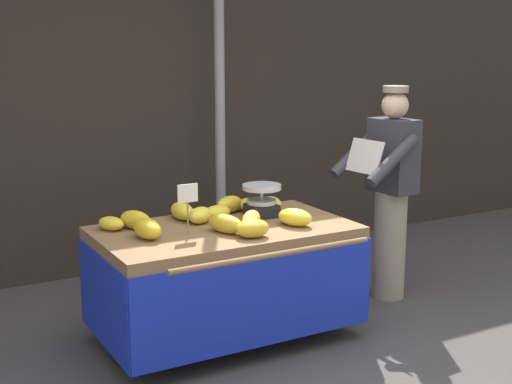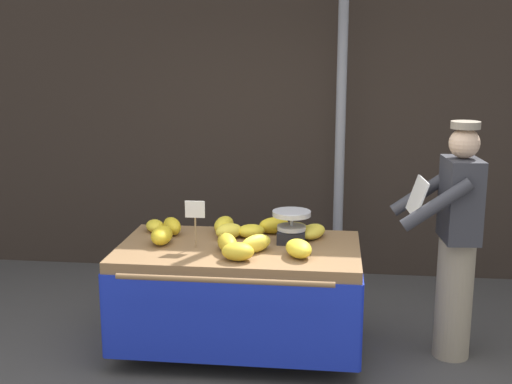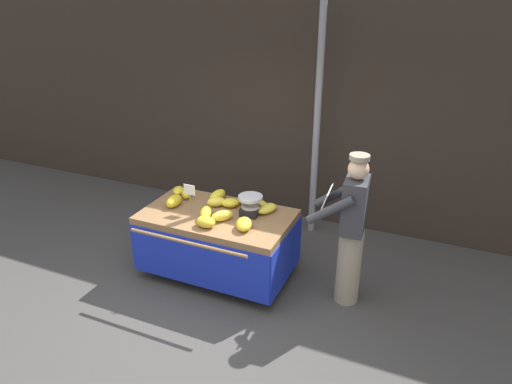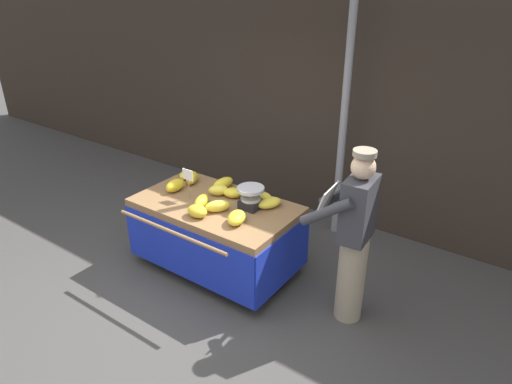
% 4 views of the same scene
% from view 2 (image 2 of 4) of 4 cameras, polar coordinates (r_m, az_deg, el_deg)
% --- Properties ---
extents(back_wall, '(16.00, 0.24, 3.44)m').
position_cam_2_polar(back_wall, '(6.53, 3.07, 8.04)').
color(back_wall, '#332821').
rests_on(back_wall, ground).
extents(street_pole, '(0.09, 0.09, 3.38)m').
position_cam_2_polar(street_pole, '(6.06, 7.27, 7.33)').
color(street_pole, gray).
rests_on(street_pole, ground).
extents(banana_cart, '(1.75, 1.19, 0.81)m').
position_cam_2_polar(banana_cart, '(4.87, -1.46, -7.11)').
color(banana_cart, olive).
rests_on(banana_cart, ground).
extents(weighing_scale, '(0.28, 0.28, 0.24)m').
position_cam_2_polar(weighing_scale, '(4.86, 3.05, -2.97)').
color(weighing_scale, black).
rests_on(weighing_scale, banana_cart).
extents(price_sign, '(0.14, 0.01, 0.34)m').
position_cam_2_polar(price_sign, '(4.71, -5.24, -1.86)').
color(price_sign, '#997A51').
rests_on(price_sign, banana_cart).
extents(banana_bunch_0, '(0.22, 0.31, 0.12)m').
position_cam_2_polar(banana_bunch_0, '(4.66, -2.47, -4.36)').
color(banana_bunch_0, gold).
rests_on(banana_bunch_0, banana_cart).
extents(banana_bunch_1, '(0.25, 0.27, 0.12)m').
position_cam_2_polar(banana_bunch_1, '(4.65, 0.00, -4.41)').
color(banana_bunch_1, yellow).
rests_on(banana_bunch_1, banana_cart).
extents(banana_bunch_2, '(0.22, 0.28, 0.13)m').
position_cam_2_polar(banana_bunch_2, '(5.11, -7.18, -2.90)').
color(banana_bunch_2, gold).
rests_on(banana_bunch_2, banana_cart).
extents(banana_bunch_3, '(0.25, 0.23, 0.10)m').
position_cam_2_polar(banana_bunch_3, '(4.99, -0.43, -3.35)').
color(banana_bunch_3, yellow).
rests_on(banana_bunch_3, banana_cart).
extents(banana_bunch_4, '(0.17, 0.27, 0.13)m').
position_cam_2_polar(banana_bunch_4, '(4.87, -8.06, -3.68)').
color(banana_bunch_4, gold).
rests_on(banana_bunch_4, banana_cart).
extents(banana_bunch_5, '(0.25, 0.30, 0.12)m').
position_cam_2_polar(banana_bunch_5, '(4.55, 3.66, -4.84)').
color(banana_bunch_5, yellow).
rests_on(banana_bunch_5, banana_cart).
extents(banana_bunch_6, '(0.27, 0.21, 0.12)m').
position_cam_2_polar(banana_bunch_6, '(5.10, 1.57, -2.87)').
color(banana_bunch_6, gold).
rests_on(banana_bunch_6, banana_cart).
extents(banana_bunch_7, '(0.26, 0.25, 0.11)m').
position_cam_2_polar(banana_bunch_7, '(4.97, -2.33, -3.36)').
color(banana_bunch_7, yellow).
rests_on(banana_bunch_7, banana_cart).
extents(banana_bunch_8, '(0.23, 0.18, 0.10)m').
position_cam_2_polar(banana_bunch_8, '(5.08, 3.40, -3.13)').
color(banana_bunch_8, yellow).
rests_on(banana_bunch_8, banana_cart).
extents(banana_bunch_9, '(0.26, 0.32, 0.10)m').
position_cam_2_polar(banana_bunch_9, '(4.99, 4.84, -3.39)').
color(banana_bunch_9, yellow).
rests_on(banana_bunch_9, banana_cart).
extents(banana_bunch_10, '(0.23, 0.18, 0.12)m').
position_cam_2_polar(banana_bunch_10, '(4.47, -1.56, -5.11)').
color(banana_bunch_10, gold).
rests_on(banana_bunch_10, banana_cart).
extents(banana_bunch_11, '(0.20, 0.24, 0.09)m').
position_cam_2_polar(banana_bunch_11, '(5.21, -8.64, -2.88)').
color(banana_bunch_11, yellow).
rests_on(banana_bunch_11, banana_cart).
extents(banana_bunch_12, '(0.15, 0.30, 0.12)m').
position_cam_2_polar(banana_bunch_12, '(5.13, -2.76, -2.82)').
color(banana_bunch_12, yellow).
rests_on(banana_bunch_12, banana_cart).
extents(vendor_person, '(0.60, 0.55, 1.71)m').
position_cam_2_polar(vendor_person, '(4.91, 16.68, -3.98)').
color(vendor_person, gray).
rests_on(vendor_person, ground).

